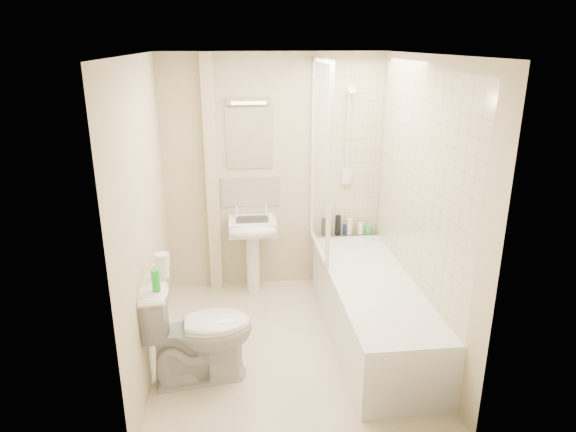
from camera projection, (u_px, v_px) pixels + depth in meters
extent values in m
plane|color=beige|center=(287.00, 345.00, 4.43)|extent=(2.50, 2.50, 0.00)
cube|color=beige|center=(273.00, 175.00, 5.22)|extent=(2.20, 0.02, 2.40)
cube|color=beige|center=(145.00, 219.00, 3.93)|extent=(0.02, 2.50, 2.40)
cube|color=beige|center=(422.00, 209.00, 4.16)|extent=(0.02, 2.50, 2.40)
cube|color=white|center=(287.00, 54.00, 3.65)|extent=(2.20, 2.50, 0.02)
cube|color=beige|center=(347.00, 151.00, 5.22)|extent=(0.70, 0.01, 1.75)
cube|color=beige|center=(420.00, 180.00, 4.14)|extent=(0.01, 2.10, 1.75)
cube|color=beige|center=(212.00, 178.00, 5.10)|extent=(0.12, 0.12, 2.40)
cube|color=beige|center=(251.00, 192.00, 5.24)|extent=(0.60, 0.02, 0.30)
cube|color=white|center=(249.00, 138.00, 5.06)|extent=(0.46, 0.01, 0.60)
cube|color=silver|center=(249.00, 100.00, 4.92)|extent=(0.42, 0.07, 0.07)
cube|color=white|center=(372.00, 309.00, 4.48)|extent=(0.70, 2.10, 0.55)
cube|color=white|center=(373.00, 286.00, 4.40)|extent=(0.56, 1.96, 0.05)
cube|color=white|center=(320.00, 159.00, 4.76)|extent=(0.01, 0.90, 1.80)
cube|color=white|center=(313.00, 150.00, 5.16)|extent=(0.04, 0.04, 1.80)
cube|color=white|center=(330.00, 171.00, 4.33)|extent=(0.04, 0.04, 1.80)
cube|color=white|center=(322.00, 60.00, 4.47)|extent=(0.04, 0.90, 0.04)
cube|color=white|center=(318.00, 247.00, 5.04)|extent=(0.04, 0.90, 0.03)
cylinder|color=white|center=(348.00, 140.00, 5.15)|extent=(0.02, 0.02, 0.90)
cylinder|color=white|center=(346.00, 183.00, 5.30)|extent=(0.05, 0.05, 0.02)
cylinder|color=white|center=(349.00, 94.00, 5.01)|extent=(0.05, 0.05, 0.02)
cylinder|color=white|center=(351.00, 91.00, 4.94)|extent=(0.08, 0.11, 0.11)
cube|color=white|center=(346.00, 176.00, 5.27)|extent=(0.10, 0.05, 0.14)
cylinder|color=white|center=(346.00, 135.00, 5.11)|extent=(0.01, 0.13, 0.84)
cylinder|color=white|center=(253.00, 262.00, 5.32)|extent=(0.14, 0.14, 0.63)
cube|color=white|center=(252.00, 226.00, 5.16)|extent=(0.47, 0.36, 0.14)
ellipsoid|color=white|center=(253.00, 232.00, 5.00)|extent=(0.47, 0.20, 0.14)
cube|color=silver|center=(252.00, 221.00, 5.14)|extent=(0.33, 0.24, 0.04)
cylinder|color=white|center=(236.00, 212.00, 5.21)|extent=(0.03, 0.03, 0.10)
cylinder|color=white|center=(267.00, 211.00, 5.24)|extent=(0.03, 0.03, 0.10)
sphere|color=white|center=(236.00, 207.00, 5.19)|extent=(0.04, 0.04, 0.04)
sphere|color=white|center=(266.00, 206.00, 5.22)|extent=(0.04, 0.04, 0.04)
cylinder|color=black|center=(324.00, 227.00, 5.37)|extent=(0.06, 0.06, 0.19)
cylinder|color=white|center=(325.00, 228.00, 5.37)|extent=(0.05, 0.05, 0.17)
cylinder|color=black|center=(338.00, 225.00, 5.38)|extent=(0.06, 0.06, 0.22)
cylinder|color=#131C53|center=(345.00, 229.00, 5.41)|extent=(0.04, 0.04, 0.11)
cylinder|color=beige|center=(349.00, 226.00, 5.40)|extent=(0.07, 0.07, 0.18)
cylinder|color=white|center=(360.00, 228.00, 5.42)|extent=(0.06, 0.06, 0.13)
cylinder|color=green|center=(368.00, 230.00, 5.44)|extent=(0.07, 0.07, 0.09)
imported|color=white|center=(198.00, 330.00, 3.88)|extent=(0.66, 0.93, 0.83)
cylinder|color=white|center=(161.00, 271.00, 3.80)|extent=(0.12, 0.12, 0.09)
cylinder|color=white|center=(162.00, 260.00, 3.75)|extent=(0.10, 0.10, 0.10)
cylinder|color=green|center=(156.00, 281.00, 3.56)|extent=(0.06, 0.06, 0.16)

